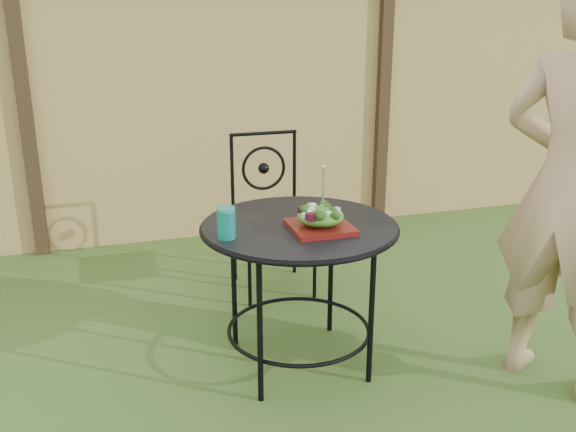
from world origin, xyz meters
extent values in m
plane|color=#284516|center=(0.00, 0.00, 0.00)|extent=(60.00, 60.00, 0.00)
cube|color=tan|center=(0.00, 2.20, 0.90)|extent=(8.00, 0.05, 1.80)
cube|color=black|center=(-1.30, 2.15, 0.95)|extent=(0.09, 0.09, 1.90)
cube|color=black|center=(1.30, 2.15, 0.95)|extent=(0.09, 0.09, 1.90)
cylinder|color=black|center=(-0.01, 0.22, 0.71)|extent=(0.90, 0.90, 0.02)
torus|color=black|center=(-0.01, 0.22, 0.71)|extent=(0.92, 0.92, 0.02)
torus|color=black|center=(-0.01, 0.22, 0.18)|extent=(0.70, 0.70, 0.02)
cylinder|color=black|center=(0.26, 0.48, 0.35)|extent=(0.03, 0.03, 0.71)
cylinder|color=black|center=(-0.27, 0.48, 0.35)|extent=(0.03, 0.03, 0.71)
cylinder|color=black|center=(-0.27, -0.04, 0.35)|extent=(0.03, 0.03, 0.71)
cylinder|color=black|center=(0.26, -0.04, 0.35)|extent=(0.03, 0.03, 0.71)
cube|color=black|center=(0.11, 1.10, 0.45)|extent=(0.46, 0.46, 0.03)
cylinder|color=black|center=(0.11, 1.31, 0.94)|extent=(0.42, 0.02, 0.02)
torus|color=black|center=(0.11, 1.31, 0.72)|extent=(0.28, 0.02, 0.28)
cylinder|color=black|center=(-0.09, 0.90, 0.22)|extent=(0.02, 0.02, 0.44)
cylinder|color=black|center=(0.31, 0.90, 0.22)|extent=(0.02, 0.02, 0.44)
cylinder|color=black|center=(-0.09, 1.30, 0.22)|extent=(0.02, 0.02, 0.44)
cylinder|color=black|center=(0.31, 1.30, 0.22)|extent=(0.02, 0.02, 0.44)
cylinder|color=black|center=(-0.09, 1.31, 0.70)|extent=(0.02, 0.02, 0.50)
cylinder|color=black|center=(0.31, 1.31, 0.70)|extent=(0.02, 0.02, 0.50)
imported|color=tan|center=(1.08, -0.27, 0.93)|extent=(0.72, 0.81, 1.87)
cube|color=#470F0A|center=(0.06, 0.12, 0.74)|extent=(0.27, 0.27, 0.02)
ellipsoid|color=#235614|center=(0.06, 0.12, 0.79)|extent=(0.21, 0.21, 0.08)
cylinder|color=silver|center=(0.07, 0.12, 0.92)|extent=(0.01, 0.01, 0.18)
cylinder|color=#0B8173|center=(-0.37, 0.13, 0.79)|extent=(0.08, 0.08, 0.14)
camera|label=1|loc=(-0.87, -2.44, 1.69)|focal=40.00mm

